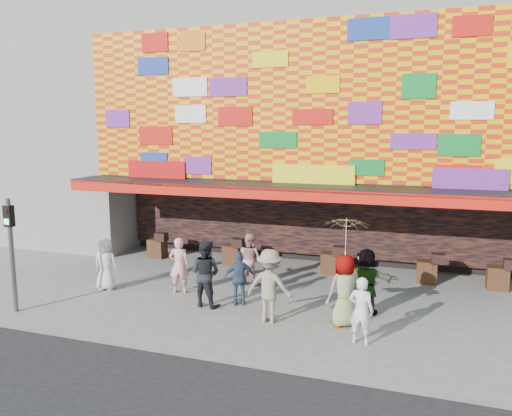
# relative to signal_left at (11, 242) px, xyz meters

# --- Properties ---
(ground) EXTENTS (90.00, 90.00, 0.00)m
(ground) POSITION_rel_signal_left_xyz_m (6.20, 1.50, -1.86)
(ground) COLOR slate
(ground) RESTS_ON ground
(shop_building) EXTENTS (15.20, 9.40, 10.00)m
(shop_building) POSITION_rel_signal_left_xyz_m (6.20, 9.68, 3.37)
(shop_building) COLOR gray
(shop_building) RESTS_ON ground
(neighbor_left) EXTENTS (11.00, 8.00, 12.00)m
(neighbor_left) POSITION_rel_signal_left_xyz_m (-6.80, 9.50, 4.14)
(neighbor_left) COLOR gray
(neighbor_left) RESTS_ON ground
(signal_left) EXTENTS (0.22, 0.20, 3.00)m
(signal_left) POSITION_rel_signal_left_xyz_m (0.00, 0.00, 0.00)
(signal_left) COLOR #59595B
(signal_left) RESTS_ON ground
(ped_a) EXTENTS (0.79, 0.53, 1.56)m
(ped_a) POSITION_rel_signal_left_xyz_m (1.16, 2.32, -1.08)
(ped_a) COLOR silver
(ped_a) RESTS_ON ground
(ped_b) EXTENTS (0.68, 0.52, 1.64)m
(ped_b) POSITION_rel_signal_left_xyz_m (3.36, 2.77, -1.04)
(ped_b) COLOR pink
(ped_b) RESTS_ON ground
(ped_c) EXTENTS (0.96, 0.80, 1.82)m
(ped_c) POSITION_rel_signal_left_xyz_m (4.54, 2.02, -0.95)
(ped_c) COLOR black
(ped_c) RESTS_ON ground
(ped_d) EXTENTS (1.21, 0.73, 1.84)m
(ped_d) POSITION_rel_signal_left_xyz_m (6.51, 1.51, -0.94)
(ped_d) COLOR gray
(ped_d) RESTS_ON ground
(ped_e) EXTENTS (0.94, 0.73, 1.49)m
(ped_e) POSITION_rel_signal_left_xyz_m (5.39, 2.37, -1.11)
(ped_e) COLOR #34465C
(ped_e) RESTS_ON ground
(ped_f) EXTENTS (1.64, 0.65, 1.73)m
(ped_f) POSITION_rel_signal_left_xyz_m (8.70, 2.85, -1.00)
(ped_f) COLOR gray
(ped_f) RESTS_ON ground
(ped_g) EXTENTS (1.03, 0.98, 1.78)m
(ped_g) POSITION_rel_signal_left_xyz_m (8.30, 1.83, -0.97)
(ped_g) COLOR gray
(ped_g) RESTS_ON ground
(ped_h) EXTENTS (0.59, 0.42, 1.54)m
(ped_h) POSITION_rel_signal_left_xyz_m (8.81, 0.93, -1.09)
(ped_h) COLOR silver
(ped_h) RESTS_ON ground
(ped_i) EXTENTS (0.92, 0.81, 1.61)m
(ped_i) POSITION_rel_signal_left_xyz_m (5.03, 4.18, -1.06)
(ped_i) COLOR tan
(ped_i) RESTS_ON ground
(parasol) EXTENTS (1.19, 1.21, 1.93)m
(parasol) POSITION_rel_signal_left_xyz_m (8.30, 1.83, 0.33)
(parasol) COLOR beige
(parasol) RESTS_ON ground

